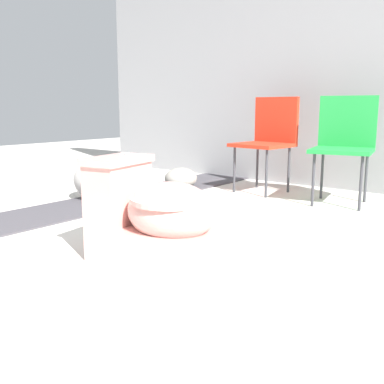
% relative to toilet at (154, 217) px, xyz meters
% --- Properties ---
extents(ground_plane, '(14.00, 14.00, 0.00)m').
position_rel_toilet_xyz_m(ground_plane, '(0.06, -0.27, -0.22)').
color(ground_plane, beige).
extents(gravel_strip, '(0.56, 8.00, 0.01)m').
position_rel_toilet_xyz_m(gravel_strip, '(-1.26, 0.23, -0.21)').
color(gravel_strip, '#423F44').
rests_on(gravel_strip, ground).
extents(toilet, '(0.68, 0.48, 0.52)m').
position_rel_toilet_xyz_m(toilet, '(0.00, 0.00, 0.00)').
color(toilet, '#E09E93').
rests_on(toilet, ground).
extents(folding_chair_left, '(0.48, 0.48, 0.83)m').
position_rel_toilet_xyz_m(folding_chair_left, '(-0.49, 2.02, 0.29)').
color(folding_chair_left, red).
rests_on(folding_chair_left, ground).
extents(folding_chair_middle, '(0.52, 0.52, 0.83)m').
position_rel_toilet_xyz_m(folding_chair_middle, '(0.21, 1.95, 0.29)').
color(folding_chair_middle, '#1E8C38').
rests_on(folding_chair_middle, ground).
extents(boulder_near, '(0.31, 0.33, 0.19)m').
position_rel_toilet_xyz_m(boulder_near, '(-1.18, 1.63, -0.12)').
color(boulder_near, gray).
rests_on(boulder_near, ground).
extents(boulder_far, '(0.54, 0.50, 0.32)m').
position_rel_toilet_xyz_m(boulder_far, '(-1.40, 0.81, -0.06)').
color(boulder_far, '#B7B2AD').
rests_on(boulder_far, ground).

